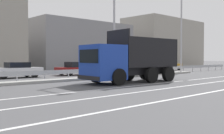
# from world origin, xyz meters

# --- Properties ---
(ground_plane) EXTENTS (320.00, 320.00, 0.00)m
(ground_plane) POSITION_xyz_m (0.00, 0.00, 0.00)
(ground_plane) COLOR #4C4C4F
(lane_strip_0) EXTENTS (52.09, 0.16, 0.01)m
(lane_strip_0) POSITION_xyz_m (0.96, -4.12, 0.00)
(lane_strip_0) COLOR silver
(lane_strip_0) RESTS_ON ground_plane
(lane_strip_1) EXTENTS (52.09, 0.16, 0.01)m
(lane_strip_1) POSITION_xyz_m (0.96, -6.22, 0.00)
(lane_strip_1) COLOR silver
(lane_strip_1) RESTS_ON ground_plane
(lane_strip_2) EXTENTS (52.09, 0.16, 0.01)m
(lane_strip_2) POSITION_xyz_m (0.96, -8.64, 0.00)
(lane_strip_2) COLOR silver
(lane_strip_2) RESTS_ON ground_plane
(median_island) EXTENTS (28.65, 1.10, 0.18)m
(median_island) POSITION_xyz_m (0.00, 1.60, 0.09)
(median_island) COLOR gray
(median_island) RESTS_ON ground_plane
(median_guardrail) EXTENTS (52.09, 0.09, 0.78)m
(median_guardrail) POSITION_xyz_m (0.00, 2.62, 0.57)
(median_guardrail) COLOR #9EA0A5
(median_guardrail) RESTS_ON ground_plane
(dump_truck) EXTENTS (7.41, 3.10, 3.54)m
(dump_truck) POSITION_xyz_m (0.01, -2.24, 1.30)
(dump_truck) COLOR #19389E
(dump_truck) RESTS_ON ground_plane
(median_road_sign) EXTENTS (0.86, 0.16, 2.45)m
(median_road_sign) POSITION_xyz_m (6.95, 1.60, 1.34)
(median_road_sign) COLOR white
(median_road_sign) RESTS_ON ground_plane
(street_lamp_2) EXTENTS (0.70, 2.53, 9.81)m
(street_lamp_2) POSITION_xyz_m (2.86, 1.35, 5.43)
(street_lamp_2) COLOR #ADADB2
(street_lamp_2) RESTS_ON ground_plane
(street_lamp_3) EXTENTS (0.71, 2.34, 9.57)m
(street_lamp_3) POSITION_xyz_m (13.29, 1.46, 5.29)
(street_lamp_3) COLOR #ADADB2
(street_lamp_3) RESTS_ON ground_plane
(parked_car_3) EXTENTS (4.28, 1.95, 1.33)m
(parked_car_3) POSITION_xyz_m (-3.28, 7.20, 0.69)
(parked_car_3) COLOR silver
(parked_car_3) RESTS_ON ground_plane
(parked_car_4) EXTENTS (4.25, 1.96, 1.32)m
(parked_car_4) POSITION_xyz_m (2.79, 6.98, 0.67)
(parked_car_4) COLOR maroon
(parked_car_4) RESTS_ON ground_plane
(parked_car_5) EXTENTS (3.86, 2.07, 1.50)m
(parked_car_5) POSITION_xyz_m (7.56, 6.88, 0.75)
(parked_car_5) COLOR #335B33
(parked_car_5) RESTS_ON ground_plane
(parked_car_6) EXTENTS (4.13, 1.86, 1.44)m
(parked_car_6) POSITION_xyz_m (12.56, 6.67, 0.73)
(parked_car_6) COLOR #B27A14
(parked_car_6) RESTS_ON ground_plane
(parked_car_7) EXTENTS (4.32, 1.88, 1.53)m
(parked_car_7) POSITION_xyz_m (18.57, 7.01, 0.75)
(parked_car_7) COLOR #B27A14
(parked_car_7) RESTS_ON ground_plane
(background_building_1) EXTENTS (17.12, 8.12, 7.56)m
(background_building_1) POSITION_xyz_m (13.32, 20.88, 3.78)
(background_building_1) COLOR gray
(background_building_1) RESTS_ON ground_plane
(background_building_2) EXTENTS (18.61, 9.05, 10.06)m
(background_building_2) POSITION_xyz_m (35.60, 20.16, 5.03)
(background_building_2) COLOR gray
(background_building_2) RESTS_ON ground_plane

